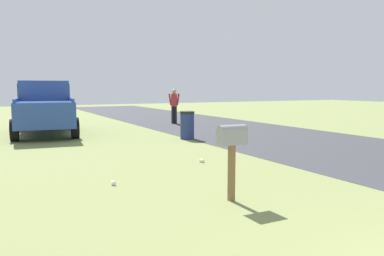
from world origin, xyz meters
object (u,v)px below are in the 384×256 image
pedestrian (174,103)px  mailbox (232,141)px  trash_bin (187,125)px  pickup_truck (45,106)px

pedestrian → mailbox: bearing=8.1°
trash_bin → pedestrian: (5.49, -2.00, 0.52)m
mailbox → pickup_truck: bearing=7.7°
pickup_truck → trash_bin: pickup_truck is taller
mailbox → pickup_truck: 11.03m
pickup_truck → trash_bin: 5.86m
pickup_truck → trash_bin: bearing=-126.1°
trash_bin → pedestrian: size_ratio=0.56×
mailbox → trash_bin: 7.50m
pickup_truck → pedestrian: size_ratio=2.98×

